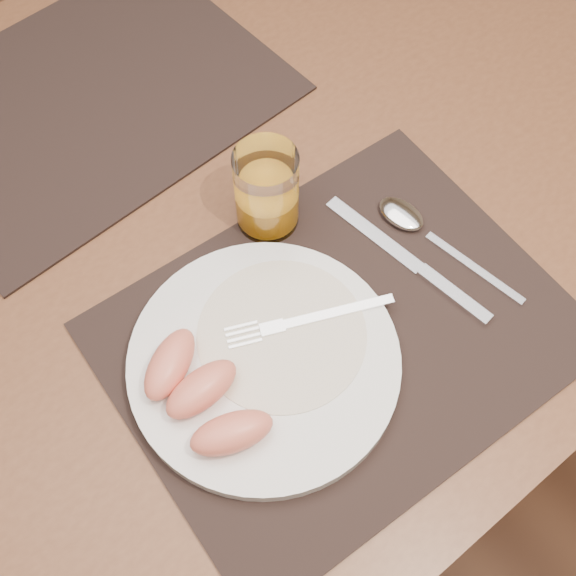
# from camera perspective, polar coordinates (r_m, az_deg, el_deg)

# --- Properties ---
(ground) EXTENTS (5.00, 5.00, 0.00)m
(ground) POSITION_cam_1_polar(r_m,az_deg,el_deg) (1.50, -3.83, -10.39)
(ground) COLOR #58331E
(ground) RESTS_ON ground
(table) EXTENTS (1.40, 0.90, 0.75)m
(table) POSITION_cam_1_polar(r_m,az_deg,el_deg) (0.90, -6.33, 3.27)
(table) COLOR brown
(table) RESTS_ON ground
(placemat_near) EXTENTS (0.47, 0.37, 0.00)m
(placemat_near) POSITION_cam_1_polar(r_m,az_deg,el_deg) (0.74, 4.12, -3.71)
(placemat_near) COLOR black
(placemat_near) RESTS_ON table
(placemat_far) EXTENTS (0.47, 0.38, 0.00)m
(placemat_far) POSITION_cam_1_polar(r_m,az_deg,el_deg) (0.96, -15.52, 14.17)
(placemat_far) COLOR black
(placemat_far) RESTS_ON table
(plate) EXTENTS (0.27, 0.27, 0.02)m
(plate) POSITION_cam_1_polar(r_m,az_deg,el_deg) (0.72, -1.90, -5.83)
(plate) COLOR white
(plate) RESTS_ON placemat_near
(plate_dressing) EXTENTS (0.17, 0.17, 0.00)m
(plate_dressing) POSITION_cam_1_polar(r_m,az_deg,el_deg) (0.72, -0.50, -3.63)
(plate_dressing) COLOR white
(plate_dressing) RESTS_ON plate
(fork) EXTENTS (0.17, 0.08, 0.00)m
(fork) POSITION_cam_1_polar(r_m,az_deg,el_deg) (0.72, 0.61, -2.73)
(fork) COLOR silver
(fork) RESTS_ON plate
(knife) EXTENTS (0.04, 0.22, 0.01)m
(knife) POSITION_cam_1_polar(r_m,az_deg,el_deg) (0.78, 10.39, 1.50)
(knife) COLOR silver
(knife) RESTS_ON placemat_near
(spoon) EXTENTS (0.05, 0.19, 0.01)m
(spoon) POSITION_cam_1_polar(r_m,az_deg,el_deg) (0.81, 9.76, 5.19)
(spoon) COLOR silver
(spoon) RESTS_ON placemat_near
(juice_glass) EXTENTS (0.07, 0.07, 0.10)m
(juice_glass) POSITION_cam_1_polar(r_m,az_deg,el_deg) (0.77, -1.69, 7.46)
(juice_glass) COLOR white
(juice_glass) RESTS_ON placemat_near
(grapefruit_wedges) EXTENTS (0.09, 0.16, 0.03)m
(grapefruit_wedges) POSITION_cam_1_polar(r_m,az_deg,el_deg) (0.68, -6.93, -8.37)
(grapefruit_wedges) COLOR #E97B5F
(grapefruit_wedges) RESTS_ON plate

